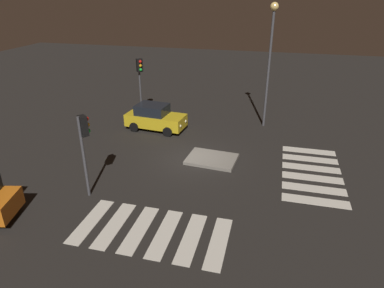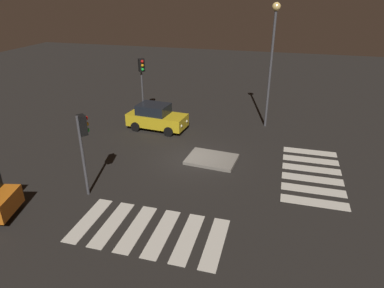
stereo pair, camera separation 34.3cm
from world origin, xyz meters
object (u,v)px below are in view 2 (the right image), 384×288
object	(u,v)px
traffic_light_south	(83,136)
car_yellow	(156,117)
traffic_light_west	(142,73)
street_lamp	(272,47)
traffic_island	(212,159)

from	to	relation	value
traffic_light_south	car_yellow	bearing A→B (deg)	37.40
traffic_light_west	street_lamp	size ratio (longest dim) A/B	0.54
car_yellow	traffic_light_south	size ratio (longest dim) A/B	1.06
traffic_island	car_yellow	size ratio (longest dim) A/B	0.69
car_yellow	traffic_light_west	size ratio (longest dim) A/B	0.96
traffic_island	street_lamp	world-z (taller)	street_lamp
traffic_light_west	street_lamp	xyz separation A→B (m)	(9.54, 0.44, 2.28)
street_lamp	traffic_light_west	bearing A→B (deg)	-177.33
car_yellow	traffic_light_south	xyz separation A→B (m)	(-0.16, -8.93, 2.23)
traffic_light_west	street_lamp	world-z (taller)	street_lamp
traffic_island	street_lamp	distance (m)	9.10
traffic_island	traffic_light_west	bearing A→B (deg)	138.21
traffic_island	street_lamp	xyz separation A→B (m)	(2.66, 6.60, 5.68)
car_yellow	traffic_light_west	world-z (taller)	traffic_light_west
traffic_island	traffic_light_west	world-z (taller)	traffic_light_west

